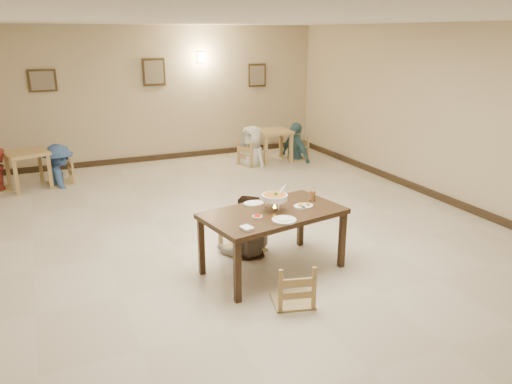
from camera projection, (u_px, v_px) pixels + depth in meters
name	position (u px, v px, depth m)	size (l,w,h in m)	color
floor	(232.00, 236.00, 7.27)	(10.00, 10.00, 0.00)	beige
ceiling	(229.00, 19.00, 6.35)	(10.00, 10.00, 0.00)	silver
wall_back	(151.00, 95.00, 11.17)	(10.00, 10.00, 0.00)	#C5B18F
wall_right	(454.00, 116.00, 8.35)	(10.00, 10.00, 0.00)	#C5B18F
baseboard_back	(155.00, 158.00, 11.58)	(8.00, 0.06, 0.12)	black
baseboard_right	(442.00, 198.00, 8.78)	(0.06, 10.00, 0.12)	black
picture_a	(42.00, 81.00, 10.16)	(0.55, 0.04, 0.45)	#382A16
picture_b	(154.00, 72.00, 11.01)	(0.50, 0.04, 0.60)	#382A16
picture_c	(257.00, 75.00, 12.02)	(0.45, 0.04, 0.55)	#382A16
wall_sconce	(201.00, 57.00, 11.35)	(0.16, 0.05, 0.22)	#FFD88C
main_table	(273.00, 217.00, 6.03)	(1.81, 1.23, 0.78)	#382413
chair_far	(242.00, 214.00, 6.66)	(0.49, 0.49, 1.05)	tan
chair_near	(293.00, 263.00, 5.37)	(0.44, 0.44, 0.94)	tan
main_diner	(246.00, 195.00, 6.50)	(0.79, 0.62, 1.63)	gray
curry_warmer	(275.00, 198.00, 5.98)	(0.35, 0.31, 0.28)	silver
rice_plate_far	(254.00, 203.00, 6.25)	(0.26, 0.26, 0.06)	white
rice_plate_near	(284.00, 220.00, 5.69)	(0.28, 0.28, 0.06)	white
fried_plate	(304.00, 206.00, 6.15)	(0.25, 0.25, 0.05)	white
chili_dish	(257.00, 217.00, 5.80)	(0.12, 0.12, 0.03)	white
napkin_cutlery	(247.00, 228.00, 5.46)	(0.16, 0.23, 0.03)	white
drink_glass	(312.00, 195.00, 6.38)	(0.08, 0.08, 0.16)	white
bg_table_left	(27.00, 158.00, 9.36)	(0.87, 0.87, 0.71)	tan
bg_table_right	(274.00, 136.00, 11.33)	(0.79, 0.79, 0.73)	tan
bg_chair_lr	(58.00, 159.00, 9.65)	(0.46, 0.46, 0.99)	tan
bg_chair_rl	(252.00, 142.00, 11.08)	(0.49, 0.49, 1.05)	tan
bg_chair_rr	(296.00, 138.00, 11.57)	(0.46, 0.46, 0.99)	tan
bg_diner_b	(56.00, 144.00, 9.56)	(1.02, 0.59, 1.58)	#3B5D95
bg_diner_c	(252.00, 126.00, 10.97)	(0.86, 0.56, 1.76)	silver
bg_diner_d	(296.00, 123.00, 11.46)	(1.01, 0.42, 1.72)	#447480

